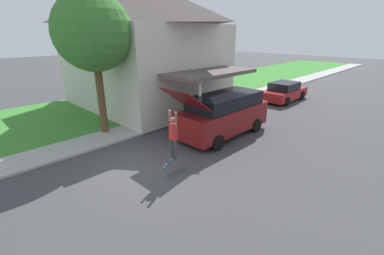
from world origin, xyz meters
TOP-DOWN VIEW (x-y plane):
  - ground_plane at (0.00, 0.00)m, footprint 120.00×120.00m
  - lawn at (-8.00, 6.00)m, footprint 10.00×80.00m
  - sidewalk at (-3.60, 6.00)m, footprint 1.80×80.00m
  - house at (-7.59, 5.68)m, footprint 12.77×8.45m
  - lawn_tree_near at (-4.29, 0.73)m, footprint 3.58×3.58m
  - suv_parked at (0.22, 4.83)m, footprint 2.14×5.86m
  - car_down_street at (-0.90, 13.79)m, footprint 1.97×4.34m
  - skateboarder at (1.20, 0.63)m, footprint 0.41×0.21m
  - skateboard at (1.18, 0.46)m, footprint 0.35×0.76m

SIDE VIEW (x-z plane):
  - ground_plane at x=0.00m, z-range 0.00..0.00m
  - lawn at x=-8.00m, z-range 0.00..0.08m
  - sidewalk at x=-3.60m, z-range 0.00..0.10m
  - skateboard at x=1.18m, z-range 0.23..0.57m
  - car_down_street at x=-0.90m, z-range -0.02..1.41m
  - suv_parked at x=0.22m, z-range -0.27..2.53m
  - skateboarder at x=1.20m, z-range 0.55..2.37m
  - house at x=-7.59m, z-range 0.24..8.30m
  - lawn_tree_near at x=-4.29m, z-range 1.58..8.23m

